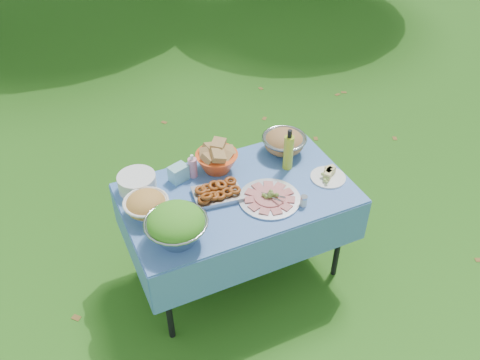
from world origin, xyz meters
The scene contains 14 objects.
ground centered at (0.00, 0.00, 0.00)m, with size 80.00×80.00×0.00m, color #183A0A.
picnic_table centered at (0.00, 0.00, 0.38)m, with size 1.46×0.86×0.76m, color #84BEFE.
salad_bowl centered at (-0.49, -0.24, 0.88)m, with size 0.36×0.36×0.24m, color #9DA1A5, non-canonical shape.
pasta_bowl_white centered at (-0.58, 0.05, 0.84)m, with size 0.27×0.27×0.15m, color white, non-canonical shape.
plate_stack centered at (-0.57, 0.30, 0.82)m, with size 0.25×0.25×0.11m, color white.
wipes_box centered at (-0.30, 0.28, 0.81)m, with size 0.12×0.09×0.11m, color #85CAD1.
sanitizer_bottle centered at (-0.20, 0.28, 0.85)m, with size 0.06×0.06×0.17m, color pink.
bread_bowl centered at (-0.03, 0.28, 0.86)m, with size 0.29×0.29×0.19m, color #F6531D, non-canonical shape.
pasta_bowl_steel centered at (0.48, 0.27, 0.84)m, with size 0.31×0.31×0.16m, color #9DA1A5, non-canonical shape.
fried_tray centered at (-0.14, 0.01, 0.80)m, with size 0.30×0.21×0.07m, color #A3A4A8.
charcuterie_platter centered at (0.15, -0.15, 0.81)m, with size 0.39×0.39×0.09m, color silver.
oil_bottle centered at (0.41, 0.09, 0.91)m, with size 0.07×0.07×0.30m, color #B2C728.
cheese_plate centered at (0.60, -0.12, 0.79)m, with size 0.23×0.23×0.06m, color white.
shaker centered at (0.32, -0.29, 0.80)m, with size 0.05×0.05×0.07m, color silver.
Camera 1 is at (-1.02, -2.24, 2.89)m, focal length 38.00 mm.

